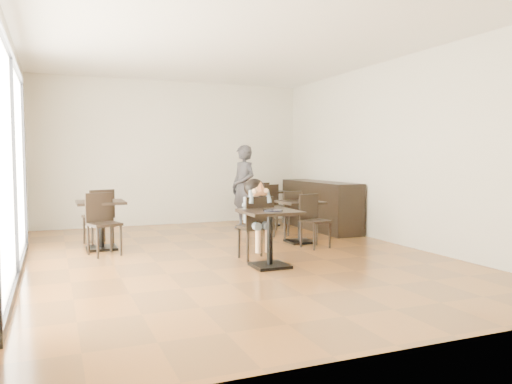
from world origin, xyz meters
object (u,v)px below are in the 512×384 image
child_table (270,239)px  child_chair (255,228)px  cafe_table_mid (300,222)px  adult_patron (244,187)px  chair_left_b (104,225)px  chair_back_b (277,207)px  chair_mid_a (287,214)px  chair_mid_b (315,221)px  chair_left_a (98,217)px  child (255,220)px  chair_back_a (257,202)px  cafe_table_back (266,208)px  cafe_table_left (101,225)px

child_table → child_chair: size_ratio=0.83×
child_chair → cafe_table_mid: (1.29, 1.05, -0.10)m
adult_patron → chair_left_b: (-2.99, -1.86, -0.40)m
chair_left_b → chair_back_b: (3.64, 1.61, -0.02)m
adult_patron → chair_mid_a: (0.32, -1.42, -0.44)m
cafe_table_mid → chair_mid_b: 0.56m
chair_left_a → child_table: bearing=108.1°
child → child_chair: bearing=0.0°
chair_mid_b → chair_back_a: size_ratio=0.96×
chair_left_b → chair_back_b: chair_left_b is taller
cafe_table_back → chair_back_a: bearing=90.0°
adult_patron → chair_back_a: size_ratio=1.90×
child_table → cafe_table_back: 4.19m
child_table → chair_left_a: chair_left_a is taller
chair_back_b → chair_left_b: bearing=-173.7°
adult_patron → chair_mid_b: adult_patron is taller
child_table → chair_mid_a: 2.51m
cafe_table_back → chair_left_b: bearing=-149.3°
child_table → child: size_ratio=0.66×
cafe_table_mid → chair_back_a: bearing=83.3°
chair_back_a → child_table: bearing=52.3°
cafe_table_left → chair_back_b: size_ratio=0.86×
child_table → chair_back_b: bearing=63.9°
chair_mid_b → chair_left_b: chair_left_b is taller
child_table → cafe_table_mid: size_ratio=1.06×
adult_patron → chair_back_a: (0.65, 0.85, -0.42)m
chair_back_b → child_table: bearing=-133.6°
cafe_table_left → chair_back_b: chair_back_b is taller
cafe_table_back → chair_left_a: chair_left_a is taller
cafe_table_left → child_table: bearing=-48.2°
cafe_table_back → chair_back_b: bearing=-90.0°
child → cafe_table_mid: bearing=39.1°
cafe_table_back → child_chair: bearing=-116.1°
cafe_table_left → cafe_table_back: 3.98m
child_chair → chair_back_a: 4.19m
chair_mid_b → cafe_table_left: bearing=148.6°
child → chair_left_b: (-2.02, 1.15, -0.12)m
child → chair_mid_b: (1.29, 0.50, -0.15)m
cafe_table_left → chair_mid_b: chair_mid_b is taller
child → chair_back_b: child is taller
chair_mid_b → chair_back_b: 2.29m
chair_left_a → cafe_table_left: bearing=72.4°
cafe_table_left → chair_mid_a: 3.31m
cafe_table_mid → adult_patron: bearing=99.2°
chair_left_b → chair_back_b: bearing=6.3°
child_table → chair_mid_b: 1.66m
child_table → chair_mid_b: (1.29, 1.05, 0.05)m
adult_patron → chair_left_a: size_ratio=1.84×
cafe_table_back → cafe_table_mid: bearing=-98.3°
cafe_table_mid → chair_left_b: 3.31m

